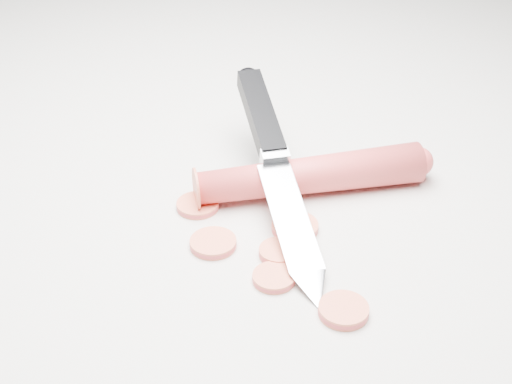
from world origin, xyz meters
The scene contains 9 objects.
ground centered at (0.00, 0.00, 0.00)m, with size 2.40×2.40×0.00m, color beige.
carrot centered at (-0.01, 0.03, 0.02)m, with size 0.03×0.03×0.20m, color red.
carrot_slice_0 centered at (0.04, -0.09, 0.00)m, with size 0.03×0.03×0.01m, color #E55E3F.
carrot_slice_1 centered at (-0.02, -0.08, 0.00)m, with size 0.04×0.04×0.01m, color #E55E3F.
carrot_slice_2 centered at (0.10, -0.08, 0.00)m, with size 0.04×0.04×0.01m, color #E55E3F.
carrot_slice_3 centered at (0.03, -0.06, 0.00)m, with size 0.03×0.03×0.01m, color #E55E3F.
carrot_slice_4 centered at (0.02, -0.03, 0.00)m, with size 0.04×0.04×0.01m, color #E55E3F.
carrot_slice_5 centered at (-0.07, -0.05, 0.00)m, with size 0.04×0.04×0.01m, color #E55E3F.
kitchen_knife centered at (-0.02, -0.01, 0.04)m, with size 0.23×0.19×0.07m, color silver, non-canonical shape.
Camera 1 is at (0.28, -0.40, 0.35)m, focal length 50.00 mm.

